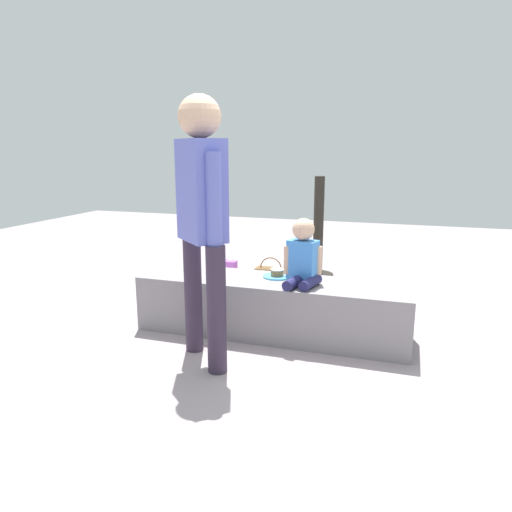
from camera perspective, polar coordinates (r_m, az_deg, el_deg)
ground_plane at (r=3.70m, az=1.95°, el=-9.33°), size 12.00×12.00×0.00m
concrete_ledge at (r=3.63m, az=1.98°, el=-6.19°), size 2.06×0.51×0.43m
child_seated at (r=3.42m, az=5.70°, el=0.04°), size 0.28×0.34×0.48m
adult_standing at (r=3.00m, az=-6.58°, el=5.87°), size 0.41×0.39×1.72m
cake_plate at (r=3.64m, az=2.58°, el=-2.24°), size 0.22×0.22×0.07m
gift_bag at (r=4.75m, az=-3.67°, el=-2.34°), size 0.22×0.09×0.35m
railing_post at (r=5.22m, az=7.53°, el=1.91°), size 0.36×0.36×1.12m
water_bottle_near_gift at (r=4.01m, az=15.87°, el=-6.55°), size 0.07×0.07×0.22m
party_cup_red at (r=4.32m, az=0.93°, el=-5.29°), size 0.09×0.09×0.11m
cake_box_white at (r=4.79m, az=15.66°, el=-3.86°), size 0.37×0.40×0.12m
handbag_black_leather at (r=4.27m, az=6.33°, el=-4.46°), size 0.33×0.14×0.38m
handbag_brown_canvas at (r=4.81m, az=1.80°, el=-2.65°), size 0.31×0.15×0.33m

